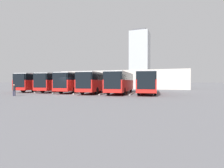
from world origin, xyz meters
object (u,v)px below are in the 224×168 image
object	(u,v)px
bus_4	(60,82)
pedestrian	(14,90)
bus_0	(148,82)
bus_2	(97,82)
bus_1	(121,82)
bus_5	(42,82)
bus_3	(77,82)

from	to	relation	value
bus_4	pedestrian	xyz separation A→B (m)	(-0.79, 10.58, -1.01)
bus_0	bus_2	world-z (taller)	same
bus_1	bus_4	bearing A→B (deg)	-10.80
bus_4	pedestrian	size ratio (longest dim) A/B	8.07
bus_5	pedestrian	distance (m)	11.51
bus_5	pedestrian	world-z (taller)	bus_5
bus_4	bus_0	bearing A→B (deg)	173.15
bus_0	pedestrian	xyz separation A→B (m)	(15.66, 10.66, -1.01)
bus_3	bus_5	world-z (taller)	same
bus_4	bus_2	bearing A→B (deg)	166.57
bus_0	bus_4	world-z (taller)	same
bus_4	bus_5	bearing A→B (deg)	-3.97
bus_2	bus_4	world-z (taller)	same
bus_0	pedestrian	distance (m)	18.97
bus_5	bus_3	bearing A→B (deg)	171.10
bus_2	bus_5	world-z (taller)	same
bus_2	bus_4	size ratio (longest dim) A/B	1.00
bus_0	pedestrian	world-z (taller)	bus_0
pedestrian	bus_3	bearing A→B (deg)	-126.32
bus_2	bus_3	size ratio (longest dim) A/B	1.00
bus_1	bus_2	bearing A→B (deg)	-5.50
bus_0	bus_3	distance (m)	12.36
bus_1	bus_3	world-z (taller)	same
bus_2	pedestrian	size ratio (longest dim) A/B	8.07
bus_4	pedestrian	bearing A→B (deg)	87.17
bus_0	bus_2	xyz separation A→B (m)	(8.23, 0.99, 0.00)
bus_3	pedestrian	bearing A→B (deg)	64.68
bus_3	pedestrian	xyz separation A→B (m)	(3.32, 10.10, -1.01)
bus_2	bus_5	bearing A→B (deg)	-10.29
bus_0	bus_3	world-z (taller)	same
pedestrian	bus_2	bearing A→B (deg)	-145.66
bus_0	pedestrian	size ratio (longest dim) A/B	8.07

